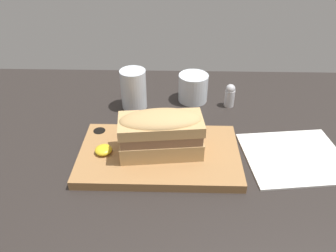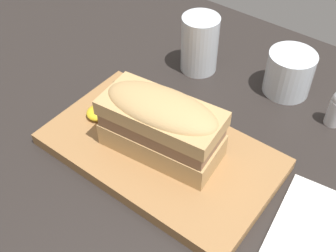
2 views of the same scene
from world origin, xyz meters
The scene contains 8 objects.
dining_table centered at (0.00, 0.00, 1.00)cm, with size 168.67×99.58×2.00cm.
serving_board centered at (-3.39, 5.61, 3.01)cm, with size 34.53×19.98×2.06cm.
sandwich centered at (-2.89, 5.48, 9.34)cm, with size 17.99×9.75×9.91cm.
mustard_dollop centered at (-15.21, 4.86, 4.76)cm, with size 3.71×3.71×1.48cm.
water_glass centered at (-11.11, 27.22, 6.62)cm, with size 6.77×6.77×10.65cm.
wine_glass centered at (4.86, 31.17, 5.45)cm, with size 8.13×8.13×7.66cm.
napkin centered at (26.39, 6.63, 2.20)cm, with size 23.37×20.70×0.40cm.
salt_shaker centered at (14.67, 28.25, 5.29)cm, with size 2.64×2.64×6.47cm.
Camera 1 is at (-0.17, -49.05, 49.13)cm, focal length 35.00 mm.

